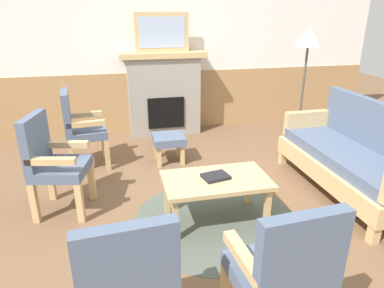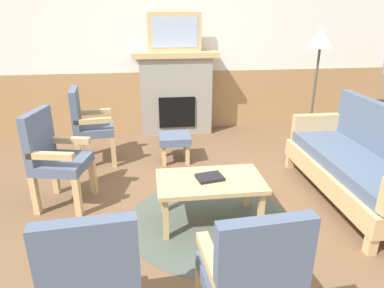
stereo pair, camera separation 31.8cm
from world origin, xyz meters
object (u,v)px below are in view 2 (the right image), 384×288
(armchair_front_left, at_px, (94,279))
(footstool, at_px, (175,140))
(floor_lamp_by_couch, at_px, (320,46))
(coffee_table, at_px, (210,185))
(fireplace, at_px, (176,92))
(couch, at_px, (358,164))
(framed_picture, at_px, (175,32))
(armchair_front_center, at_px, (252,277))
(armchair_by_window_left, at_px, (54,155))
(book_on_table, at_px, (210,177))
(armchair_near_fireplace, at_px, (88,123))

(armchair_front_left, bearing_deg, footstool, 76.63)
(footstool, xyz_separation_m, floor_lamp_by_couch, (1.82, -0.02, 1.17))
(floor_lamp_by_couch, bearing_deg, footstool, 179.26)
(coffee_table, relative_size, footstool, 2.40)
(fireplace, height_order, couch, fireplace)
(fireplace, distance_m, footstool, 1.22)
(framed_picture, bearing_deg, fireplace, -90.00)
(footstool, height_order, armchair_front_center, armchair_front_center)
(armchair_by_window_left, bearing_deg, coffee_table, -19.55)
(couch, bearing_deg, book_on_table, -172.55)
(fireplace, bearing_deg, framed_picture, 90.00)
(armchair_by_window_left, distance_m, armchair_front_center, 2.35)
(armchair_near_fireplace, xyz_separation_m, armchair_front_left, (0.45, -2.78, 0.00))
(coffee_table, bearing_deg, floor_lamp_by_couch, 41.42)
(couch, xyz_separation_m, coffee_table, (-1.57, -0.22, -0.01))
(couch, relative_size, armchair_front_center, 1.84)
(book_on_table, height_order, armchair_by_window_left, armchair_by_window_left)
(framed_picture, distance_m, armchair_by_window_left, 2.70)
(footstool, bearing_deg, fireplace, 84.11)
(framed_picture, height_order, book_on_table, framed_picture)
(fireplace, bearing_deg, floor_lamp_by_couch, -34.75)
(coffee_table, distance_m, armchair_front_center, 1.34)
(footstool, bearing_deg, book_on_table, -81.98)
(coffee_table, bearing_deg, couch, 7.81)
(book_on_table, bearing_deg, fireplace, 91.84)
(armchair_near_fireplace, bearing_deg, footstool, -4.64)
(couch, height_order, armchair_by_window_left, same)
(fireplace, relative_size, coffee_table, 1.35)
(armchair_front_center, bearing_deg, framed_picture, 91.01)
(framed_picture, bearing_deg, coffee_table, -88.11)
(fireplace, xyz_separation_m, footstool, (-0.12, -1.16, -0.37))
(armchair_near_fireplace, distance_m, armchair_front_left, 2.81)
(footstool, relative_size, armchair_by_window_left, 0.41)
(armchair_front_center, relative_size, floor_lamp_by_couch, 0.58)
(book_on_table, bearing_deg, framed_picture, 91.84)
(book_on_table, xyz_separation_m, armchair_near_fireplace, (-1.29, 1.53, 0.08))
(couch, distance_m, armchair_front_left, 2.83)
(couch, relative_size, armchair_near_fireplace, 1.84)
(coffee_table, bearing_deg, armchair_near_fireplace, 130.00)
(footstool, relative_size, armchair_front_center, 0.41)
(framed_picture, bearing_deg, armchair_near_fireplace, -138.38)
(framed_picture, relative_size, armchair_by_window_left, 0.82)
(framed_picture, height_order, couch, framed_picture)
(fireplace, height_order, footstool, fireplace)
(coffee_table, height_order, footstool, coffee_table)
(floor_lamp_by_couch, bearing_deg, couch, -92.13)
(fireplace, distance_m, floor_lamp_by_couch, 2.22)
(fireplace, distance_m, armchair_by_window_left, 2.50)
(armchair_by_window_left, relative_size, armchair_front_center, 1.00)
(fireplace, height_order, floor_lamp_by_couch, floor_lamp_by_couch)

